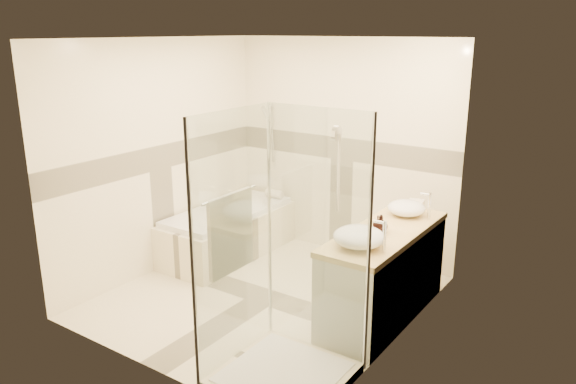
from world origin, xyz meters
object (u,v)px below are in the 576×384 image
Objects in this scene: vessel_sink_near at (406,208)px; bathtub at (228,230)px; vessel_sink_far at (359,237)px; amenity_bottle_a at (378,225)px; vanity at (384,274)px; amenity_bottle_b at (381,224)px; shower_enclosure at (277,313)px.

bathtub is at bearing -175.93° from vessel_sink_near.
amenity_bottle_a is at bearing 90.00° from vessel_sink_far.
vanity is 3.78× the size of vessel_sink_far.
vessel_sink_far reaches higher than amenity_bottle_b.
amenity_bottle_b reaches higher than bathtub.
vessel_sink_far is (-0.02, -0.48, 0.51)m from vanity.
shower_enclosure reaches higher than vessel_sink_far.
shower_enclosure is 12.78× the size of amenity_bottle_b.
bathtub is 0.83× the size of shower_enclosure.
bathtub is at bearing 138.90° from shower_enclosure.
vessel_sink_near is 2.27× the size of amenity_bottle_b.
bathtub is 2.27m from amenity_bottle_a.
shower_enclosure reaches higher than bathtub.
vessel_sink_near is (0.27, 1.77, 0.42)m from shower_enclosure.
vessel_sink_far reaches higher than vanity.
amenity_bottle_a is at bearing 76.50° from shower_enclosure.
amenity_bottle_a reaches higher than vessel_sink_near.
vanity is 0.51m from amenity_bottle_b.
vessel_sink_far is at bearing -21.37° from bathtub.
vanity is 1.31m from shower_enclosure.
vanity is at bearing 81.53° from amenity_bottle_a.
vanity is 9.60× the size of amenity_bottle_a.
bathtub is 10.65× the size of amenity_bottle_b.
vessel_sink_near is 0.57m from amenity_bottle_b.
vessel_sink_far is at bearing -92.37° from vanity.
bathtub is 2.22m from vessel_sink_near.
amenity_bottle_b is at bearing 77.22° from shower_enclosure.
vessel_sink_near is at bearing 81.25° from shower_enclosure.
amenity_bottle_a reaches higher than bathtub.
vanity reaches higher than bathtub.
amenity_bottle_b is (0.00, 0.41, -0.01)m from vessel_sink_far.
vessel_sink_far is 0.35m from amenity_bottle_a.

